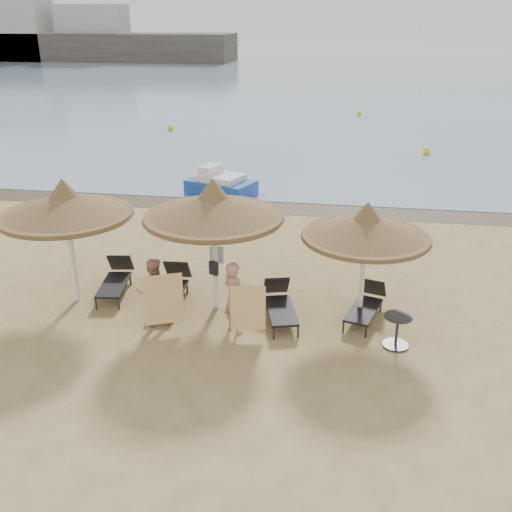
{
  "coord_description": "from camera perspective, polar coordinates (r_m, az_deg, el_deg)",
  "views": [
    {
      "loc": [
        2.91,
        -10.31,
        6.46
      ],
      "look_at": [
        1.06,
        1.2,
        1.54
      ],
      "focal_mm": 40.0,
      "sensor_mm": 36.0,
      "label": 1
    }
  ],
  "objects": [
    {
      "name": "sea",
      "position": [
        90.58,
        7.68,
        18.65
      ],
      "size": [
        200.0,
        140.0,
        0.03
      ],
      "primitive_type": "cube",
      "color": "gray",
      "rests_on": "ground"
    },
    {
      "name": "buoy_mid",
      "position": [
        41.61,
        10.29,
        13.86
      ],
      "size": [
        0.33,
        0.33,
        0.33
      ],
      "primitive_type": "sphere",
      "color": "yellow",
      "rests_on": "ground"
    },
    {
      "name": "palapa_center",
      "position": [
        12.8,
        -4.27,
        4.95
      ],
      "size": [
        3.21,
        3.21,
        3.18
      ],
      "rotation": [
        0.0,
        0.0,
        0.03
      ],
      "color": "white",
      "rests_on": "ground"
    },
    {
      "name": "buoy_left",
      "position": [
        35.87,
        -8.52,
        12.61
      ],
      "size": [
        0.38,
        0.38,
        0.38
      ],
      "primitive_type": "sphere",
      "color": "yellow",
      "rests_on": "ground"
    },
    {
      "name": "palapa_left",
      "position": [
        13.84,
        -18.54,
        4.86
      ],
      "size": [
        3.11,
        3.11,
        3.08
      ],
      "rotation": [
        0.0,
        0.0,
        0.15
      ],
      "color": "white",
      "rests_on": "ground"
    },
    {
      "name": "ground",
      "position": [
        12.51,
        -5.74,
        -8.32
      ],
      "size": [
        160.0,
        160.0,
        0.0
      ],
      "primitive_type": "plane",
      "color": "tan",
      "rests_on": "ground"
    },
    {
      "name": "lounger_far_left",
      "position": [
        14.77,
        -13.83,
        -2.19
      ],
      "size": [
        0.86,
        1.86,
        0.8
      ],
      "rotation": [
        0.0,
        0.0,
        0.15
      ],
      "color": "#2E2E2F",
      "rests_on": "ground"
    },
    {
      "name": "lounger_near_right",
      "position": [
        13.16,
        2.38,
        -4.73
      ],
      "size": [
        1.03,
        1.87,
        0.8
      ],
      "rotation": [
        0.0,
        0.0,
        0.26
      ],
      "color": "#2E2E2F",
      "rests_on": "ground"
    },
    {
      "name": "buoy_extra",
      "position": [
        30.32,
        16.7,
        10.04
      ],
      "size": [
        0.39,
        0.39,
        0.39
      ],
      "primitive_type": "sphere",
      "color": "yellow",
      "rests_on": "ground"
    },
    {
      "name": "far_shore",
      "position": [
        92.54,
        -9.07,
        20.46
      ],
      "size": [
        150.0,
        54.8,
        12.0
      ],
      "color": "#534C41",
      "rests_on": "ground"
    },
    {
      "name": "bag_dark",
      "position": [
        13.17,
        -4.25,
        -1.23
      ],
      "size": [
        0.24,
        0.16,
        0.32
      ],
      "rotation": [
        0.0,
        0.0,
        -0.42
      ],
      "color": "black",
      "rests_on": "ground"
    },
    {
      "name": "towel_right",
      "position": [
        12.16,
        -0.81,
        -5.24
      ],
      "size": [
        0.75,
        0.13,
        1.05
      ],
      "rotation": [
        0.0,
        0.0,
        0.15
      ],
      "color": "orange",
      "rests_on": "ground"
    },
    {
      "name": "palapa_right",
      "position": [
        12.56,
        10.97,
        2.84
      ],
      "size": [
        2.84,
        2.84,
        2.81
      ],
      "rotation": [
        0.0,
        0.0,
        0.19
      ],
      "color": "white",
      "rests_on": "ground"
    },
    {
      "name": "towel_left",
      "position": [
        12.48,
        -9.2,
        -4.31
      ],
      "size": [
        0.78,
        0.37,
        1.18
      ],
      "rotation": [
        0.0,
        0.0,
        0.43
      ],
      "color": "orange",
      "rests_on": "ground"
    },
    {
      "name": "wet_sand_strip",
      "position": [
        20.94,
        0.7,
        4.95
      ],
      "size": [
        200.0,
        1.6,
        0.01
      ],
      "primitive_type": "cube",
      "color": "#483B29",
      "rests_on": "ground"
    },
    {
      "name": "bag_patterned",
      "position": [
        13.4,
        -3.95,
        0.09
      ],
      "size": [
        0.31,
        0.12,
        0.39
      ],
      "rotation": [
        0.0,
        0.0,
        0.07
      ],
      "color": "white",
      "rests_on": "ground"
    },
    {
      "name": "lounger_near_left",
      "position": [
        14.05,
        -8.4,
        -3.03
      ],
      "size": [
        0.71,
        1.89,
        0.83
      ],
      "rotation": [
        0.0,
        0.0,
        0.05
      ],
      "color": "#2E2E2F",
      "rests_on": "ground"
    },
    {
      "name": "side_table",
      "position": [
        12.42,
        13.9,
        -7.38
      ],
      "size": [
        0.59,
        0.59,
        0.72
      ],
      "rotation": [
        0.0,
        0.0,
        0.1
      ],
      "color": "#2E2E2F",
      "rests_on": "ground"
    },
    {
      "name": "person_right",
      "position": [
        12.33,
        -2.22,
        -3.61
      ],
      "size": [
        1.05,
        1.01,
        1.92
      ],
      "primitive_type": "imported",
      "rotation": [
        0.0,
        0.0,
        2.44
      ],
      "color": "tan",
      "rests_on": "ground"
    },
    {
      "name": "lounger_far_right",
      "position": [
        13.42,
        10.99,
        -4.68
      ],
      "size": [
        1.02,
        1.79,
        0.76
      ],
      "rotation": [
        0.0,
        0.0,
        -0.29
      ],
      "color": "#2E2E2F",
      "rests_on": "ground"
    },
    {
      "name": "person_left",
      "position": [
        12.83,
        -10.25,
        -3.05
      ],
      "size": [
        0.99,
        0.83,
        1.85
      ],
      "primitive_type": "imported",
      "rotation": [
        0.0,
        0.0,
        3.52
      ],
      "color": "tan",
      "rests_on": "ground"
    },
    {
      "name": "pedal_boat",
      "position": [
        22.19,
        -3.58,
        7.1
      ],
      "size": [
        2.85,
        2.26,
        1.16
      ],
      "rotation": [
        0.0,
        0.0,
        -0.36
      ],
      "color": "#1B47B0",
      "rests_on": "ground"
    }
  ]
}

